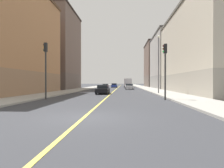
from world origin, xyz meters
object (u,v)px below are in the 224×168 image
Objects in this scene: building_left_near at (207,50)px; car_black at (103,90)px; building_left_mid at (172,61)px; car_silver at (129,87)px; traffic_light_left_near at (165,63)px; box_truck at (128,83)px; street_lamp_left_near at (159,59)px; car_blue at (114,85)px; traffic_light_right_near at (46,63)px; building_left_far at (159,65)px; car_green at (114,85)px; car_white at (106,86)px; building_right_corner at (5,39)px; building_right_midblock at (56,50)px; car_red at (129,86)px.

building_left_near reaches higher than car_black.
car_silver is at bearing -151.77° from building_left_mid.
traffic_light_left_near reaches higher than box_truck.
street_lamp_left_near reaches higher than car_blue.
building_left_near is at bearing -54.33° from car_silver.
street_lamp_left_near is at bearing 35.83° from traffic_light_right_near.
car_blue reaches higher than car_silver.
box_truck is (4.48, 2.50, 0.90)m from car_blue.
car_silver is (9.16, 28.36, -3.05)m from traffic_light_right_near.
street_lamp_left_near is at bearing -100.04° from building_left_far.
traffic_light_left_near is at bearing -81.58° from car_green.
traffic_light_right_near is 1.39× the size of car_white.
car_black is 1.03× the size of car_green.
building_left_far reaches higher than car_silver.
building_right_corner is 4.56× the size of car_black.
building_right_midblock reaches higher than car_white.
building_left_mid is 40.44m from building_right_corner.
box_truck is (-0.02, 10.50, 0.94)m from car_red.
car_blue is at bearing 90.22° from car_black.
building_left_near is 1.56× the size of building_left_far.
car_blue is at bearing 83.95° from traffic_light_right_near.
car_red is at bearing 80.71° from car_black.
car_black is (13.76, -18.58, -8.97)m from building_right_midblock.
car_silver reaches higher than car_white.
building_left_mid is 19.74m from building_left_far.
traffic_light_left_near is at bearing -85.71° from car_red.
box_truck is at bearing 95.74° from street_lamp_left_near.
building_left_far reaches higher than building_left_near.
building_right_midblock is 4.48× the size of car_green.
street_lamp_left_near is 1.12× the size of box_truck.
car_black is (4.79, 9.24, -3.07)m from traffic_light_right_near.
building_left_near is 4.67× the size of traffic_light_left_near.
building_left_mid is at bearing 75.44° from traffic_light_left_near.
building_left_mid is 1.09× the size of building_left_far.
building_left_near is 5.65× the size of car_silver.
car_silver is at bearing -89.97° from box_truck.
building_left_near reaches higher than car_red.
building_left_mid is 13.58m from car_red.
building_left_mid reaches higher than car_green.
car_black reaches higher than car_red.
street_lamp_left_near is (12.88, 9.30, 1.40)m from traffic_light_right_near.
car_silver is at bearing 49.25° from building_right_corner.
traffic_light_right_near is at bearing -39.29° from building_right_corner.
box_truck is (18.11, 39.13, -6.23)m from building_right_corner.
building_left_mid is at bearing 90.00° from building_left_near.
building_left_far is at bearing 13.76° from car_green.
car_green is (-16.45, 38.29, -6.14)m from building_left_near.
box_truck is at bearing 65.16° from building_right_corner.
traffic_light_right_near is 15.95m from street_lamp_left_near.
car_silver is at bearing 77.15° from car_black.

